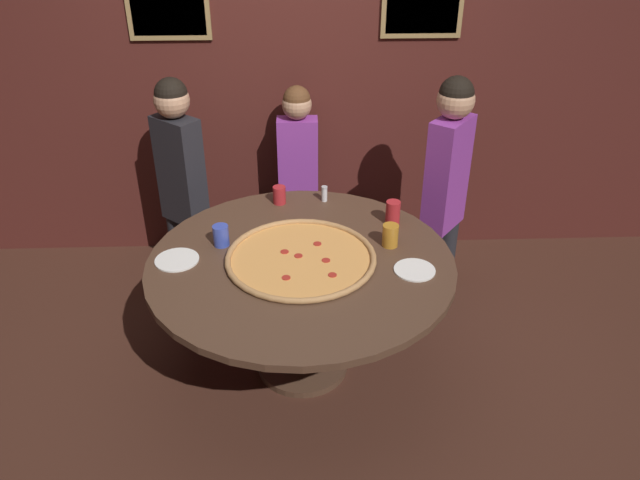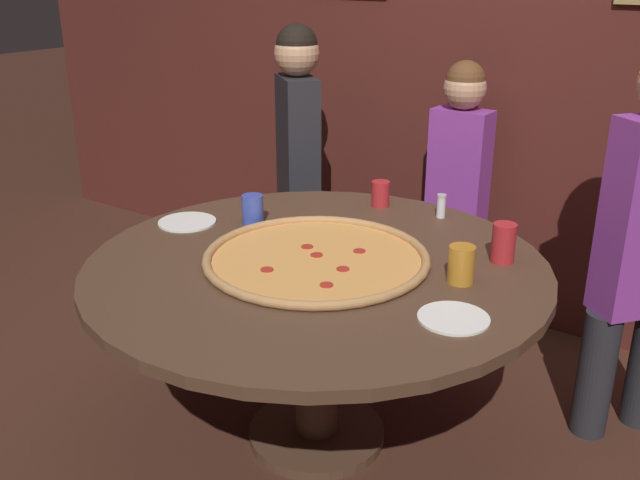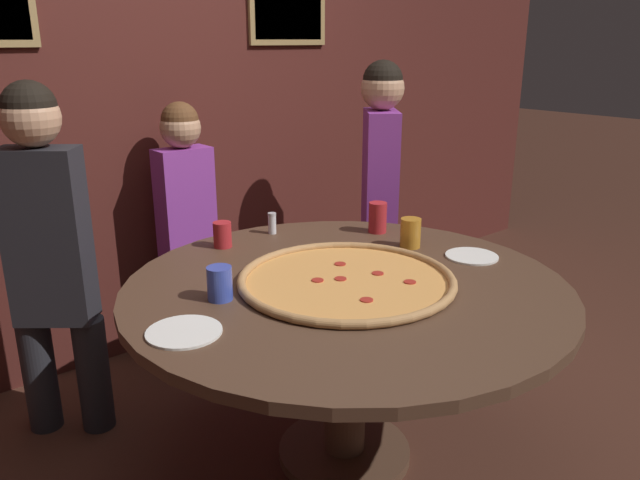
# 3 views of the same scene
# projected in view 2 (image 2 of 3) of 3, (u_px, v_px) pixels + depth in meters

# --- Properties ---
(ground_plane) EXTENTS (24.00, 24.00, 0.00)m
(ground_plane) POSITION_uv_depth(u_px,v_px,m) (317.00, 437.00, 2.76)
(ground_plane) COLOR #422319
(back_wall) EXTENTS (6.40, 0.08, 2.60)m
(back_wall) POSITION_uv_depth(u_px,v_px,m) (489.00, 54.00, 3.35)
(back_wall) COLOR #4C1E19
(back_wall) RESTS_ON ground_plane
(dining_table) EXTENTS (1.62, 1.62, 0.74)m
(dining_table) POSITION_uv_depth(u_px,v_px,m) (316.00, 294.00, 2.53)
(dining_table) COLOR #4C3323
(dining_table) RESTS_ON ground_plane
(giant_pizza) EXTENTS (0.79, 0.79, 0.03)m
(giant_pizza) POSITION_uv_depth(u_px,v_px,m) (317.00, 258.00, 2.48)
(giant_pizza) COLOR #E0994C
(giant_pizza) RESTS_ON dining_table
(drink_cup_centre_back) EXTENTS (0.08, 0.08, 0.11)m
(drink_cup_centre_back) POSITION_uv_depth(u_px,v_px,m) (381.00, 194.00, 3.02)
(drink_cup_centre_back) COLOR #B22328
(drink_cup_centre_back) RESTS_ON dining_table
(drink_cup_near_right) EXTENTS (0.08, 0.08, 0.14)m
(drink_cup_near_right) POSITION_uv_depth(u_px,v_px,m) (504.00, 243.00, 2.46)
(drink_cup_near_right) COLOR #B22328
(drink_cup_near_right) RESTS_ON dining_table
(drink_cup_far_left) EXTENTS (0.09, 0.09, 0.13)m
(drink_cup_far_left) POSITION_uv_depth(u_px,v_px,m) (461.00, 264.00, 2.30)
(drink_cup_far_left) COLOR #BC7A23
(drink_cup_far_left) RESTS_ON dining_table
(drink_cup_near_left) EXTENTS (0.09, 0.09, 0.12)m
(drink_cup_near_left) POSITION_uv_depth(u_px,v_px,m) (253.00, 209.00, 2.82)
(drink_cup_near_left) COLOR #384CB7
(drink_cup_near_left) RESTS_ON dining_table
(white_plate_near_front) EXTENTS (0.21, 0.21, 0.01)m
(white_plate_near_front) POSITION_uv_depth(u_px,v_px,m) (453.00, 318.00, 2.08)
(white_plate_near_front) COLOR white
(white_plate_near_front) RESTS_ON dining_table
(white_plate_right_side) EXTENTS (0.23, 0.23, 0.01)m
(white_plate_right_side) POSITION_uv_depth(u_px,v_px,m) (187.00, 222.00, 2.85)
(white_plate_right_side) COLOR white
(white_plate_right_side) RESTS_ON dining_table
(condiment_shaker) EXTENTS (0.04, 0.04, 0.10)m
(condiment_shaker) POSITION_uv_depth(u_px,v_px,m) (441.00, 206.00, 2.89)
(condiment_shaker) COLOR silver
(condiment_shaker) RESTS_ON dining_table
(diner_far_right) EXTENTS (0.32, 0.20, 1.30)m
(diner_far_right) POSITION_uv_depth(u_px,v_px,m) (458.00, 181.00, 3.38)
(diner_far_right) COLOR #232328
(diner_far_right) RESTS_ON ground_plane
(diner_side_left) EXTENTS (0.36, 0.33, 1.45)m
(diner_side_left) POSITION_uv_depth(u_px,v_px,m) (298.00, 154.00, 3.55)
(diner_side_left) COLOR #232328
(diner_side_left) RESTS_ON ground_plane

